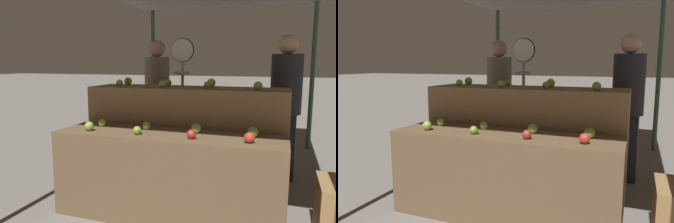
{
  "view_description": "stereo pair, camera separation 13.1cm",
  "coord_description": "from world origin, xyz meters",
  "views": [
    {
      "loc": [
        0.94,
        -2.63,
        1.4
      ],
      "look_at": [
        -0.1,
        0.3,
        0.93
      ],
      "focal_mm": 35.0,
      "sensor_mm": 36.0,
      "label": 1
    },
    {
      "loc": [
        1.06,
        -2.59,
        1.4
      ],
      "look_at": [
        -0.1,
        0.3,
        0.93
      ],
      "focal_mm": 35.0,
      "sensor_mm": 36.0,
      "label": 2
    }
  ],
  "objects": [
    {
      "name": "apple_front_6",
      "position": [
        0.23,
        0.11,
        0.82
      ],
      "size": [
        0.09,
        0.09,
        0.09
      ],
      "primitive_type": "sphere",
      "color": "#84AD3D",
      "rests_on": "display_counter_front"
    },
    {
      "name": "display_counter_back",
      "position": [
        0.0,
        0.6,
        0.57
      ],
      "size": [
        2.02,
        0.55,
        1.14
      ],
      "primitive_type": "cube",
      "color": "olive",
      "rests_on": "ground_plane"
    },
    {
      "name": "display_counter_front",
      "position": [
        0.0,
        0.0,
        0.39
      ],
      "size": [
        2.02,
        0.55,
        0.78
      ],
      "primitive_type": "cube",
      "color": "brown",
      "rests_on": "ground_plane"
    },
    {
      "name": "person_vendor_at_scale",
      "position": [
        -0.67,
        1.48,
        0.98
      ],
      "size": [
        0.38,
        0.38,
        1.68
      ],
      "rotation": [
        0.0,
        0.0,
        3.28
      ],
      "color": "#2D2D38",
      "rests_on": "ground_plane"
    },
    {
      "name": "apple_back_4",
      "position": [
        -0.72,
        0.71,
        1.18
      ],
      "size": [
        0.09,
        0.09,
        0.09
      ],
      "primitive_type": "sphere",
      "color": "#84AD3D",
      "rests_on": "display_counter_back"
    },
    {
      "name": "apple_back_6",
      "position": [
        0.23,
        0.71,
        1.18
      ],
      "size": [
        0.09,
        0.09,
        0.09
      ],
      "primitive_type": "sphere",
      "color": "#84AD3D",
      "rests_on": "display_counter_back"
    },
    {
      "name": "apple_back_2",
      "position": [
        0.24,
        0.5,
        1.18
      ],
      "size": [
        0.07,
        0.07,
        0.07
      ],
      "primitive_type": "sphere",
      "color": "#7AA338",
      "rests_on": "display_counter_back"
    },
    {
      "name": "apple_back_5",
      "position": [
        -0.24,
        0.7,
        1.18
      ],
      "size": [
        0.07,
        0.07,
        0.07
      ],
      "primitive_type": "sphere",
      "color": "#7AA338",
      "rests_on": "display_counter_back"
    },
    {
      "name": "person_customer_left",
      "position": [
        0.97,
        1.41,
        0.99
      ],
      "size": [
        0.38,
        0.38,
        1.72
      ],
      "rotation": [
        0.0,
        0.0,
        3.07
      ],
      "color": "#2D2D38",
      "rests_on": "ground_plane"
    },
    {
      "name": "ground_plane",
      "position": [
        0.0,
        0.0,
        0.0
      ],
      "size": [
        60.0,
        60.0,
        0.0
      ],
      "primitive_type": "plane",
      "color": "slate"
    },
    {
      "name": "apple_back_1",
      "position": [
        -0.23,
        0.48,
        1.18
      ],
      "size": [
        0.07,
        0.07,
        0.07
      ],
      "primitive_type": "sphere",
      "color": "#8EB247",
      "rests_on": "display_counter_back"
    },
    {
      "name": "apple_front_7",
      "position": [
        0.72,
        0.1,
        0.82
      ],
      "size": [
        0.09,
        0.09,
        0.09
      ],
      "primitive_type": "sphere",
      "color": "#7AA338",
      "rests_on": "display_counter_front"
    },
    {
      "name": "apple_front_5",
      "position": [
        -0.24,
        0.11,
        0.81
      ],
      "size": [
        0.08,
        0.08,
        0.08
      ],
      "primitive_type": "sphere",
      "color": "#7AA338",
      "rests_on": "display_counter_front"
    },
    {
      "name": "apple_front_0",
      "position": [
        -0.72,
        -0.11,
        0.82
      ],
      "size": [
        0.09,
        0.09,
        0.09
      ],
      "primitive_type": "sphere",
      "color": "#84AD3D",
      "rests_on": "display_counter_front"
    },
    {
      "name": "apple_back_0",
      "position": [
        -0.72,
        0.49,
        1.18
      ],
      "size": [
        0.07,
        0.07,
        0.07
      ],
      "primitive_type": "sphere",
      "color": "#8EB247",
      "rests_on": "display_counter_back"
    },
    {
      "name": "apple_front_1",
      "position": [
        -0.24,
        -0.11,
        0.81
      ],
      "size": [
        0.07,
        0.07,
        0.07
      ],
      "primitive_type": "sphere",
      "color": "#7AA338",
      "rests_on": "display_counter_front"
    },
    {
      "name": "apple_back_3",
      "position": [
        0.72,
        0.49,
        1.18
      ],
      "size": [
        0.08,
        0.08,
        0.08
      ],
      "primitive_type": "sphere",
      "color": "#84AD3D",
      "rests_on": "display_counter_back"
    },
    {
      "name": "apple_front_3",
      "position": [
        0.71,
        -0.1,
        0.82
      ],
      "size": [
        0.08,
        0.08,
        0.08
      ],
      "primitive_type": "sphere",
      "color": "red",
      "rests_on": "display_counter_front"
    },
    {
      "name": "produce_scale",
      "position": [
        -0.23,
        1.18,
        1.23
      ],
      "size": [
        0.29,
        0.2,
        1.68
      ],
      "color": "#99999E",
      "rests_on": "ground_plane"
    },
    {
      "name": "apple_front_2",
      "position": [
        0.25,
        -0.11,
        0.81
      ],
      "size": [
        0.08,
        0.08,
        0.08
      ],
      "primitive_type": "sphere",
      "color": "#B72D23",
      "rests_on": "display_counter_front"
    },
    {
      "name": "apple_front_4",
      "position": [
        -0.71,
        0.11,
        0.81
      ],
      "size": [
        0.07,
        0.07,
        0.07
      ],
      "primitive_type": "sphere",
      "color": "#8EB247",
      "rests_on": "display_counter_front"
    }
  ]
}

